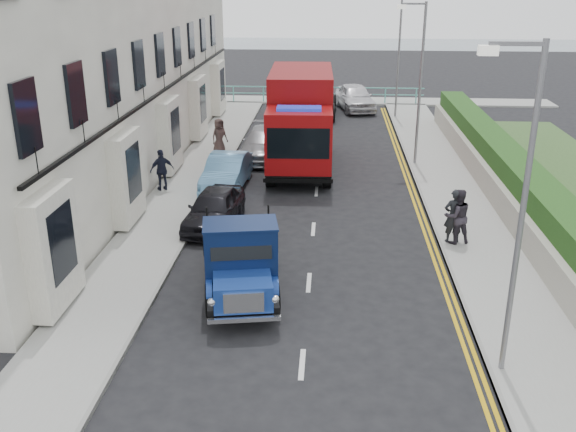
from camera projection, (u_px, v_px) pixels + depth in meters
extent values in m
plane|color=black|center=(306.00, 319.00, 16.00)|extent=(120.00, 120.00, 0.00)
cube|color=gray|center=(181.00, 195.00, 24.71)|extent=(2.40, 38.00, 0.12)
cube|color=gray|center=(457.00, 201.00, 24.04)|extent=(2.60, 38.00, 0.12)
cube|color=gray|center=(324.00, 101.00, 43.03)|extent=(30.00, 2.50, 0.12)
plane|color=#4F5B6C|center=(328.00, 50.00, 71.97)|extent=(120.00, 120.00, 0.00)
cube|color=white|center=(89.00, 1.00, 26.25)|extent=(6.00, 30.00, 14.00)
cube|color=black|center=(170.00, 86.00, 27.26)|extent=(0.12, 28.00, 0.10)
cube|color=#B2AD9E|center=(494.00, 190.00, 23.78)|extent=(0.30, 28.00, 1.00)
cube|color=#1E4616|center=(514.00, 180.00, 23.60)|extent=(1.20, 28.00, 1.70)
cube|color=#59B2A5|center=(324.00, 87.00, 41.92)|extent=(13.00, 0.08, 0.06)
cube|color=#59B2A5|center=(324.00, 94.00, 42.08)|extent=(13.00, 0.06, 0.05)
cylinder|color=slate|center=(521.00, 222.00, 12.62)|extent=(0.12, 0.12, 7.00)
cube|color=slate|center=(517.00, 44.00, 11.45)|extent=(1.00, 0.08, 0.08)
cube|color=beige|center=(488.00, 50.00, 11.52)|extent=(0.35, 0.18, 0.18)
cylinder|color=slate|center=(420.00, 87.00, 27.55)|extent=(0.12, 0.12, 7.00)
cube|color=slate|center=(414.00, 4.00, 26.37)|extent=(1.00, 0.08, 0.08)
cube|color=beige|center=(402.00, 7.00, 26.45)|extent=(0.35, 0.18, 0.18)
cylinder|color=slate|center=(399.00, 58.00, 36.87)|extent=(0.12, 0.12, 7.00)
cylinder|color=black|center=(211.00, 301.00, 15.97)|extent=(0.38, 0.90, 0.87)
cylinder|color=black|center=(274.00, 298.00, 16.12)|extent=(0.38, 0.90, 0.87)
cylinder|color=black|center=(212.00, 259.00, 18.33)|extent=(0.38, 0.90, 0.87)
cylinder|color=black|center=(267.00, 256.00, 18.48)|extent=(0.38, 0.90, 0.87)
cube|color=black|center=(241.00, 273.00, 17.18)|extent=(2.43, 4.59, 0.16)
cube|color=navy|center=(243.00, 291.00, 15.50)|extent=(1.59, 1.40, 0.65)
cube|color=silver|center=(244.00, 303.00, 14.94)|extent=(0.95, 0.23, 0.50)
cube|color=#0B1940|center=(241.00, 254.00, 16.29)|extent=(1.97, 1.38, 1.59)
cube|color=black|center=(239.00, 249.00, 18.12)|extent=(2.31, 2.83, 0.11)
cylinder|color=black|center=(270.00, 172.00, 25.73)|extent=(0.38, 1.20, 1.19)
cylinder|color=black|center=(327.00, 173.00, 25.64)|extent=(0.38, 1.20, 1.19)
cylinder|color=black|center=(275.00, 151.00, 28.85)|extent=(0.38, 1.20, 1.19)
cylinder|color=black|center=(326.00, 151.00, 28.76)|extent=(0.38, 1.20, 1.19)
cylinder|color=black|center=(278.00, 138.00, 31.07)|extent=(0.38, 1.20, 1.19)
cylinder|color=black|center=(325.00, 139.00, 30.98)|extent=(0.38, 1.20, 1.19)
cube|color=black|center=(300.00, 149.00, 28.23)|extent=(2.69, 7.61, 0.27)
cube|color=maroon|center=(299.00, 140.00, 25.21)|extent=(2.64, 2.12, 2.37)
cube|color=black|center=(298.00, 143.00, 24.24)|extent=(2.37, 0.15, 1.19)
cube|color=maroon|center=(301.00, 106.00, 28.74)|extent=(2.85, 5.68, 3.24)
imported|color=black|center=(214.00, 208.00, 21.65)|extent=(1.91, 3.91, 1.29)
imported|color=#5E99CB|center=(227.00, 172.00, 25.52)|extent=(1.63, 4.14, 1.34)
imported|color=#9E9DA2|center=(264.00, 143.00, 29.78)|extent=(2.08, 4.73, 1.35)
imported|color=black|center=(315.00, 102.00, 38.71)|extent=(2.62, 5.54, 1.53)
imported|color=silver|center=(355.00, 97.00, 40.17)|extent=(2.78, 4.99, 1.61)
imported|color=black|center=(454.00, 216.00, 19.98)|extent=(0.70, 0.52, 1.74)
imported|color=#2C2730|center=(457.00, 216.00, 19.93)|extent=(1.00, 0.86, 1.76)
imported|color=black|center=(162.00, 170.00, 24.87)|extent=(1.01, 0.84, 1.62)
imported|color=#463532|center=(219.00, 136.00, 29.88)|extent=(0.96, 0.94, 1.67)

